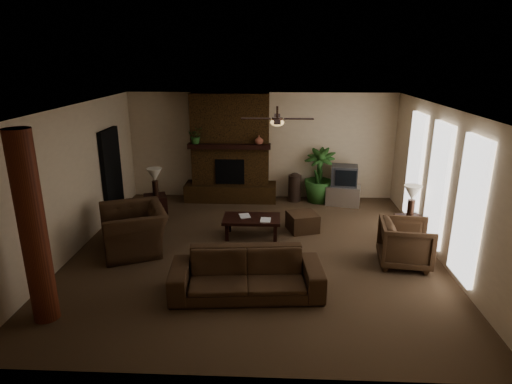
{
  "coord_description": "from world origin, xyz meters",
  "views": [
    {
      "loc": [
        0.38,
        -7.74,
        3.68
      ],
      "look_at": [
        0.0,
        0.4,
        1.1
      ],
      "focal_mm": 30.2,
      "sensor_mm": 36.0,
      "label": 1
    }
  ],
  "objects_px": {
    "armchair_left": "(133,222)",
    "floor_vase": "(295,185)",
    "log_column": "(33,229)",
    "side_table_left": "(156,207)",
    "armchair_right": "(406,241)",
    "lamp_right": "(412,195)",
    "ottoman": "(302,222)",
    "coffee_table": "(252,220)",
    "tv_stand": "(343,195)",
    "lamp_left": "(155,177)",
    "side_table_right": "(409,230)",
    "floor_plant": "(318,187)",
    "sofa": "(247,267)"
  },
  "relations": [
    {
      "from": "armchair_left",
      "to": "floor_vase",
      "type": "distance_m",
      "value": 4.58
    },
    {
      "from": "log_column",
      "to": "side_table_left",
      "type": "height_order",
      "value": "log_column"
    },
    {
      "from": "armchair_right",
      "to": "lamp_right",
      "type": "relative_size",
      "value": 1.41
    },
    {
      "from": "ottoman",
      "to": "floor_vase",
      "type": "bearing_deg",
      "value": 92.67
    },
    {
      "from": "coffee_table",
      "to": "tv_stand",
      "type": "relative_size",
      "value": 1.41
    },
    {
      "from": "lamp_left",
      "to": "side_table_right",
      "type": "xyz_separation_m",
      "value": [
        5.58,
        -1.2,
        -0.73
      ]
    },
    {
      "from": "lamp_left",
      "to": "lamp_right",
      "type": "bearing_deg",
      "value": -11.54
    },
    {
      "from": "tv_stand",
      "to": "lamp_left",
      "type": "relative_size",
      "value": 1.31
    },
    {
      "from": "armchair_right",
      "to": "side_table_right",
      "type": "xyz_separation_m",
      "value": [
        0.38,
        1.02,
        -0.18
      ]
    },
    {
      "from": "side_table_left",
      "to": "lamp_right",
      "type": "height_order",
      "value": "lamp_right"
    },
    {
      "from": "log_column",
      "to": "armchair_right",
      "type": "xyz_separation_m",
      "value": [
        5.72,
        1.97,
        -0.94
      ]
    },
    {
      "from": "armchair_left",
      "to": "floor_plant",
      "type": "height_order",
      "value": "armchair_left"
    },
    {
      "from": "side_table_left",
      "to": "side_table_right",
      "type": "bearing_deg",
      "value": -11.79
    },
    {
      "from": "ottoman",
      "to": "log_column",
      "type": "bearing_deg",
      "value": -138.27
    },
    {
      "from": "floor_vase",
      "to": "lamp_left",
      "type": "xyz_separation_m",
      "value": [
        -3.32,
        -1.37,
        0.57
      ]
    },
    {
      "from": "lamp_left",
      "to": "tv_stand",
      "type": "bearing_deg",
      "value": 13.98
    },
    {
      "from": "floor_vase",
      "to": "side_table_right",
      "type": "height_order",
      "value": "floor_vase"
    },
    {
      "from": "lamp_left",
      "to": "ottoman",
      "type": "bearing_deg",
      "value": -11.05
    },
    {
      "from": "sofa",
      "to": "lamp_left",
      "type": "xyz_separation_m",
      "value": [
        -2.37,
        3.37,
        0.53
      ]
    },
    {
      "from": "side_table_right",
      "to": "lamp_right",
      "type": "relative_size",
      "value": 0.85
    },
    {
      "from": "lamp_left",
      "to": "side_table_right",
      "type": "relative_size",
      "value": 1.18
    },
    {
      "from": "sofa",
      "to": "floor_vase",
      "type": "relative_size",
      "value": 3.14
    },
    {
      "from": "armchair_left",
      "to": "lamp_left",
      "type": "xyz_separation_m",
      "value": [
        -0.05,
        1.83,
        0.41
      ]
    },
    {
      "from": "coffee_table",
      "to": "side_table_left",
      "type": "xyz_separation_m",
      "value": [
        -2.34,
        1.03,
        -0.1
      ]
    },
    {
      "from": "ottoman",
      "to": "floor_vase",
      "type": "relative_size",
      "value": 0.78
    },
    {
      "from": "tv_stand",
      "to": "lamp_left",
      "type": "bearing_deg",
      "value": -152.44
    },
    {
      "from": "floor_vase",
      "to": "lamp_left",
      "type": "bearing_deg",
      "value": -157.65
    },
    {
      "from": "armchair_right",
      "to": "sofa",
      "type": "bearing_deg",
      "value": 119.45
    },
    {
      "from": "coffee_table",
      "to": "lamp_right",
      "type": "distance_m",
      "value": 3.32
    },
    {
      "from": "tv_stand",
      "to": "lamp_left",
      "type": "distance_m",
      "value": 4.77
    },
    {
      "from": "coffee_table",
      "to": "side_table_left",
      "type": "height_order",
      "value": "side_table_left"
    },
    {
      "from": "log_column",
      "to": "armchair_right",
      "type": "height_order",
      "value": "log_column"
    },
    {
      "from": "floor_vase",
      "to": "sofa",
      "type": "bearing_deg",
      "value": -101.4
    },
    {
      "from": "armchair_right",
      "to": "side_table_left",
      "type": "relative_size",
      "value": 1.67
    },
    {
      "from": "sofa",
      "to": "side_table_left",
      "type": "height_order",
      "value": "sofa"
    },
    {
      "from": "tv_stand",
      "to": "ottoman",
      "type": "bearing_deg",
      "value": -108.88
    },
    {
      "from": "log_column",
      "to": "armchair_left",
      "type": "relative_size",
      "value": 2.08
    },
    {
      "from": "side_table_right",
      "to": "lamp_left",
      "type": "bearing_deg",
      "value": 167.89
    },
    {
      "from": "floor_plant",
      "to": "armchair_left",
      "type": "bearing_deg",
      "value": -140.76
    },
    {
      "from": "tv_stand",
      "to": "lamp_right",
      "type": "distance_m",
      "value": 2.6
    },
    {
      "from": "log_column",
      "to": "floor_vase",
      "type": "xyz_separation_m",
      "value": [
        3.85,
        5.55,
        -0.97
      ]
    },
    {
      "from": "side_table_right",
      "to": "coffee_table",
      "type": "bearing_deg",
      "value": 177.62
    },
    {
      "from": "armchair_right",
      "to": "side_table_right",
      "type": "bearing_deg",
      "value": -13.14
    },
    {
      "from": "floor_plant",
      "to": "side_table_left",
      "type": "relative_size",
      "value": 2.57
    },
    {
      "from": "armchair_left",
      "to": "log_column",
      "type": "bearing_deg",
      "value": -37.92
    },
    {
      "from": "ottoman",
      "to": "side_table_right",
      "type": "relative_size",
      "value": 1.09
    },
    {
      "from": "coffee_table",
      "to": "floor_vase",
      "type": "height_order",
      "value": "floor_vase"
    },
    {
      "from": "sofa",
      "to": "tv_stand",
      "type": "bearing_deg",
      "value": 59.09
    },
    {
      "from": "log_column",
      "to": "lamp_right",
      "type": "distance_m",
      "value": 6.83
    },
    {
      "from": "armchair_left",
      "to": "floor_vase",
      "type": "xyz_separation_m",
      "value": [
        3.27,
        3.19,
        -0.16
      ]
    }
  ]
}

